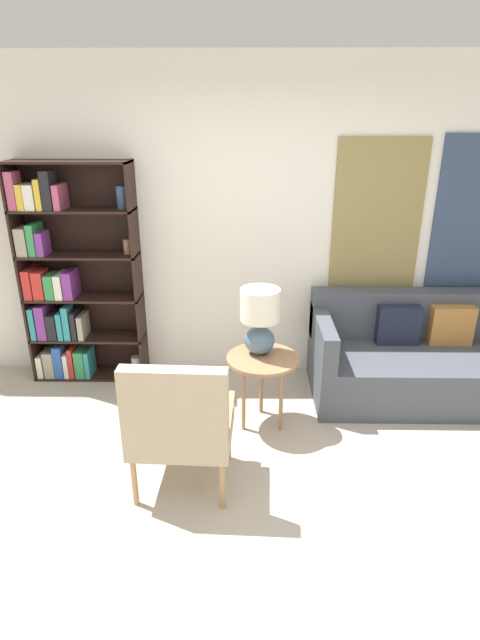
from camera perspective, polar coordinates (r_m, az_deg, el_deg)
The scene contains 7 objects.
ground_plane at distance 3.15m, azimuth -0.88°, elevation -22.62°, with size 14.00×14.00×0.00m, color #B2A899.
wall_back at distance 4.35m, azimuth 0.68°, elevation 10.72°, with size 6.40×0.08×2.70m.
bookshelf at distance 4.57m, azimuth -19.17°, elevation 3.80°, with size 0.99×0.30×1.90m.
armchair at distance 3.07m, azimuth -7.00°, elevation -11.44°, with size 0.64×0.58×0.94m.
couch at distance 4.52m, azimuth 20.37°, elevation -4.23°, with size 1.89×0.87×0.84m.
side_table at distance 3.72m, azimuth 2.59°, elevation -5.10°, with size 0.54×0.54×0.57m.
table_lamp at distance 3.64m, azimuth 2.28°, elevation 0.30°, with size 0.29×0.29×0.51m.
Camera 1 is at (0.08, -2.23, 2.22)m, focal length 28.00 mm.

